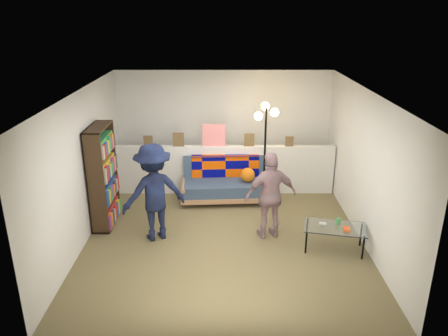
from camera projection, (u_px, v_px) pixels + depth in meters
name	position (u px, v px, depth m)	size (l,w,h in m)	color
ground	(224.00, 235.00, 7.35)	(5.00, 5.00, 0.00)	brown
room_shell	(224.00, 131.00, 7.21)	(4.60, 5.05, 2.45)	silver
half_wall_ledge	(224.00, 169.00, 8.87)	(4.45, 0.15, 1.00)	silver
ledge_decor	(212.00, 138.00, 8.61)	(2.97, 0.02, 0.45)	brown
futon_sofa	(227.00, 183.00, 8.60)	(1.80, 0.94, 0.75)	#A67650
bookshelf	(103.00, 179.00, 7.49)	(0.29, 0.88, 1.76)	black
coffee_table	(335.00, 228.00, 6.78)	(1.03, 0.70, 0.49)	black
floor_lamp	(265.00, 133.00, 8.25)	(0.45, 0.37, 1.93)	black
person_left	(154.00, 192.00, 6.99)	(1.05, 0.60, 1.62)	black
person_right	(271.00, 196.00, 7.06)	(0.86, 0.36, 1.47)	#C8818B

